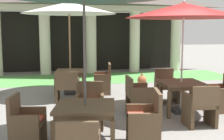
{
  "coord_description": "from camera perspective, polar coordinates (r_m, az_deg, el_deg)",
  "views": [
    {
      "loc": [
        -1.67,
        -4.34,
        1.94
      ],
      "look_at": [
        -0.21,
        2.91,
        0.91
      ],
      "focal_mm": 47.08,
      "sensor_mm": 36.0,
      "label": 1
    }
  ],
  "objects": [
    {
      "name": "patio_chair_near_foreground_south",
      "position": [
        7.95,
        -8.66,
        -3.3
      ],
      "size": [
        0.68,
        0.63,
        0.84
      ],
      "rotation": [
        0.0,
        0.0,
        -0.14
      ],
      "color": "brown",
      "rests_on": "ground"
    },
    {
      "name": "patio_umbrella_mid_right",
      "position": [
        6.91,
        13.76,
        11.06
      ],
      "size": [
        2.66,
        2.66,
        2.59
      ],
      "color": "#2D2D2D",
      "rests_on": "ground"
    },
    {
      "name": "background_pavilion",
      "position": [
        13.22,
        -4.2,
        12.94
      ],
      "size": [
        9.19,
        2.56,
        4.11
      ],
      "color": "beige",
      "rests_on": "ground"
    },
    {
      "name": "patio_chair_mid_right_south",
      "position": [
        6.15,
        16.79,
        -6.74
      ],
      "size": [
        0.59,
        0.56,
        0.86
      ],
      "rotation": [
        0.0,
        0.0,
        -0.05
      ],
      "color": "brown",
      "rests_on": "ground"
    },
    {
      "name": "terracotta_urn",
      "position": [
        10.41,
        5.83,
        -1.92
      ],
      "size": [
        0.32,
        0.32,
        0.4
      ],
      "color": "#9E5633",
      "rests_on": "ground"
    },
    {
      "name": "patio_chair_mid_left_east",
      "position": [
        4.95,
        6.48,
        -9.8
      ],
      "size": [
        0.64,
        0.72,
        0.94
      ],
      "rotation": [
        0.0,
        0.0,
        1.38
      ],
      "color": "brown",
      "rests_on": "ground"
    },
    {
      "name": "patio_table_mid_left",
      "position": [
        4.88,
        -5.21,
        -7.84
      ],
      "size": [
        1.13,
        1.13,
        0.71
      ],
      "rotation": [
        0.0,
        0.0,
        -0.19
      ],
      "color": "brown",
      "rests_on": "ground"
    },
    {
      "name": "patio_table_near_foreground",
      "position": [
        8.88,
        -8.08,
        -0.72
      ],
      "size": [
        0.98,
        0.98,
        0.72
      ],
      "rotation": [
        0.0,
        0.0,
        -0.14
      ],
      "color": "brown",
      "rests_on": "ground"
    },
    {
      "name": "patio_chair_mid_right_north",
      "position": [
        8.02,
        10.53,
        -3.24
      ],
      "size": [
        0.57,
        0.6,
        0.87
      ],
      "rotation": [
        0.0,
        0.0,
        -3.19
      ],
      "color": "brown",
      "rests_on": "ground"
    },
    {
      "name": "patio_chair_mid_right_west",
      "position": [
        6.76,
        5.02,
        -5.06
      ],
      "size": [
        0.57,
        0.66,
        0.86
      ],
      "rotation": [
        0.0,
        0.0,
        -1.62
      ],
      "color": "brown",
      "rests_on": "ground"
    },
    {
      "name": "patio_umbrella_near_foreground",
      "position": [
        8.8,
        -8.33,
        11.75
      ],
      "size": [
        2.76,
        2.76,
        2.78
      ],
      "color": "#2D2D2D",
      "rests_on": "ground"
    },
    {
      "name": "patio_chair_near_foreground_east",
      "position": [
        8.88,
        -1.67,
        -1.92
      ],
      "size": [
        0.58,
        0.68,
        0.92
      ],
      "rotation": [
        0.0,
        0.0,
        1.43
      ],
      "color": "brown",
      "rests_on": "ground"
    },
    {
      "name": "patio_chair_mid_right_east",
      "position": [
        7.51,
        20.66,
        -4.43
      ],
      "size": [
        0.55,
        0.67,
        0.86
      ],
      "rotation": [
        0.0,
        0.0,
        1.52
      ],
      "color": "brown",
      "rests_on": "ground"
    },
    {
      "name": "patio_table_mid_right",
      "position": [
        7.02,
        13.3,
        -3.03
      ],
      "size": [
        1.0,
        1.0,
        0.72
      ],
      "rotation": [
        0.0,
        0.0,
        -0.05
      ],
      "color": "brown",
      "rests_on": "ground"
    },
    {
      "name": "patio_chair_mid_left_north",
      "position": [
        5.88,
        -4.36,
        -7.12
      ],
      "size": [
        0.65,
        0.66,
        0.88
      ],
      "rotation": [
        0.0,
        0.0,
        -3.34
      ],
      "color": "brown",
      "rests_on": "ground"
    },
    {
      "name": "patio_chair_mid_left_west",
      "position": [
        5.13,
        -16.4,
        -9.89
      ],
      "size": [
        0.6,
        0.66,
        0.87
      ],
      "rotation": [
        0.0,
        0.0,
        -1.77
      ],
      "color": "brown",
      "rests_on": "ground"
    },
    {
      "name": "lawn_strip",
      "position": [
        11.69,
        -3.03,
        -1.58
      ],
      "size": [
        10.99,
        2.62,
        0.01
      ],
      "primitive_type": "cube",
      "color": "#519347",
      "rests_on": "ground"
    }
  ]
}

